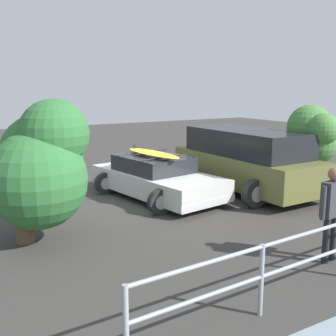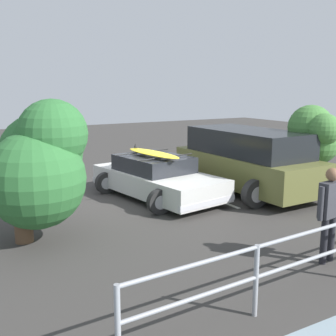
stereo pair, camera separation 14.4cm
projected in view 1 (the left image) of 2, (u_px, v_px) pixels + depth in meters
The scene contains 7 objects.
ground_plane at pixel (144, 199), 11.73m from camera, with size 44.00×44.00×0.02m, color #383533.
parking_stripe at pixel (196, 191), 12.55m from camera, with size 4.02×0.12×0.00m, color silver.
sedan_car at pixel (156, 177), 11.81m from camera, with size 2.83×4.40×1.45m.
suv_car at pixel (246, 160), 12.43m from camera, with size 2.78×4.97×1.85m.
person_bystander at pixel (332, 206), 7.40m from camera, with size 0.66×0.26×1.72m.
bush_near_left at pixel (41, 164), 8.48m from camera, with size 2.07×2.56×2.87m.
bush_near_right at pixel (314, 137), 11.87m from camera, with size 1.42×1.62×2.58m.
Camera 1 is at (5.16, 10.11, 3.12)m, focal length 45.00 mm.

